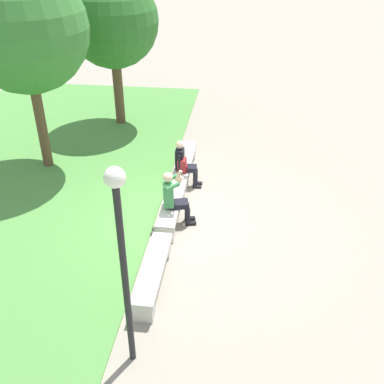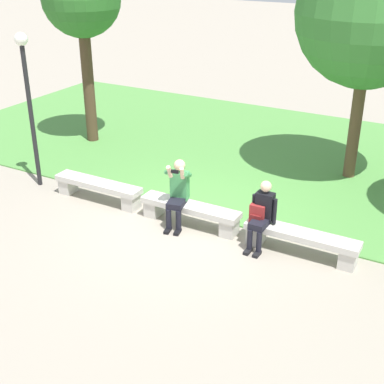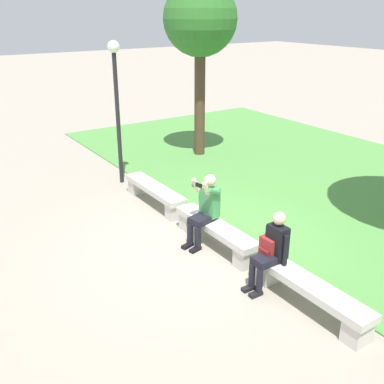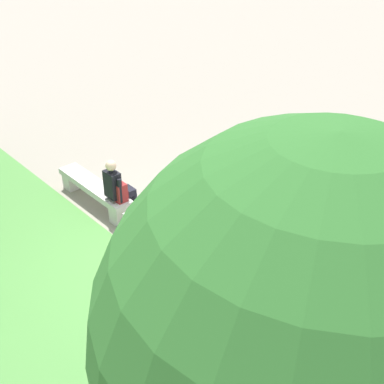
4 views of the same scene
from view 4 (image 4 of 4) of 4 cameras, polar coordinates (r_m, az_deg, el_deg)
The scene contains 8 objects.
ground_plane at distance 9.23m, azimuth -2.56°, elevation -6.82°, with size 80.00×80.00×0.00m, color gray.
bench_main at distance 7.81m, azimuth 8.20°, elevation -12.60°, with size 2.07×0.40×0.45m.
bench_near at distance 9.04m, azimuth -2.60°, elevation -5.31°, with size 2.07×0.40×0.45m.
bench_mid at distance 10.62m, azimuth -10.33°, elevation 0.17°, with size 2.07×0.40×0.45m.
person_photographer at distance 8.69m, azimuth -1.34°, elevation -3.46°, with size 0.53×0.77×1.32m.
person_distant at distance 9.92m, azimuth -7.92°, elevation 0.51°, with size 0.48×0.67×1.26m.
backpack at distance 9.86m, azimuth -7.74°, elevation 0.02°, with size 0.28×0.24×0.43m.
tree_left_background at distance 2.64m, azimuth 12.17°, elevation -15.74°, with size 2.02×2.02×4.83m.
Camera 4 is at (-5.74, 4.52, 5.63)m, focal length 50.00 mm.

